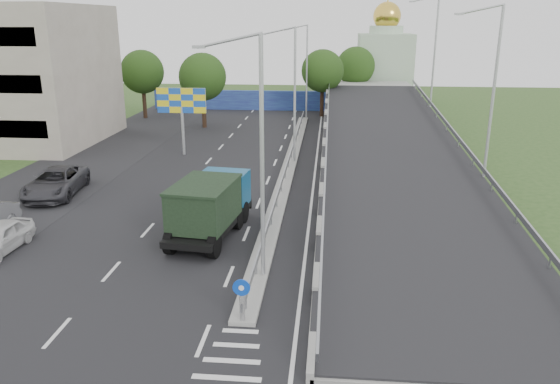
# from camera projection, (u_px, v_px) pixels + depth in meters

# --- Properties ---
(ground) EXTENTS (160.00, 160.00, 0.00)m
(ground) POSITION_uv_depth(u_px,v_px,m) (232.00, 360.00, 17.94)
(ground) COLOR #2D4C1E
(ground) RESTS_ON ground
(road_surface) EXTENTS (26.00, 90.00, 0.04)m
(road_surface) POSITION_uv_depth(u_px,v_px,m) (240.00, 184.00, 37.19)
(road_surface) COLOR black
(road_surface) RESTS_ON ground
(parking_strip) EXTENTS (8.00, 90.00, 0.05)m
(parking_strip) POSITION_uv_depth(u_px,v_px,m) (57.00, 179.00, 38.33)
(parking_strip) COLOR black
(parking_strip) RESTS_ON ground
(median) EXTENTS (1.00, 44.00, 0.20)m
(median) POSITION_uv_depth(u_px,v_px,m) (288.00, 169.00, 40.70)
(median) COLOR gray
(median) RESTS_ON ground
(overpass_ramp) EXTENTS (10.00, 50.00, 3.50)m
(overpass_ramp) POSITION_uv_depth(u_px,v_px,m) (391.00, 149.00, 39.55)
(overpass_ramp) COLOR gray
(overpass_ramp) RESTS_ON ground
(median_guardrail) EXTENTS (0.09, 44.00, 0.71)m
(median_guardrail) POSITION_uv_depth(u_px,v_px,m) (288.00, 160.00, 40.51)
(median_guardrail) COLOR gray
(median_guardrail) RESTS_ON median
(sign_bollard) EXTENTS (0.64, 0.23, 1.67)m
(sign_bollard) POSITION_uv_depth(u_px,v_px,m) (242.00, 300.00, 19.69)
(sign_bollard) COLOR black
(sign_bollard) RESTS_ON median
(lamp_post_near) EXTENTS (2.74, 0.18, 10.08)m
(lamp_post_near) POSITION_uv_depth(u_px,v_px,m) (257.00, 147.00, 21.88)
(lamp_post_near) COLOR #B2B5B7
(lamp_post_near) RESTS_ON median
(lamp_post_mid) EXTENTS (2.74, 0.18, 10.08)m
(lamp_post_mid) POSITION_uv_depth(u_px,v_px,m) (292.00, 88.00, 40.87)
(lamp_post_mid) COLOR #B2B5B7
(lamp_post_mid) RESTS_ON median
(lamp_post_far) EXTENTS (2.74, 0.18, 10.08)m
(lamp_post_far) POSITION_uv_depth(u_px,v_px,m) (305.00, 67.00, 59.87)
(lamp_post_far) COLOR #B2B5B7
(lamp_post_far) RESTS_ON median
(blue_wall) EXTENTS (30.00, 0.50, 2.40)m
(blue_wall) POSITION_uv_depth(u_px,v_px,m) (274.00, 101.00, 67.31)
(blue_wall) COLOR navy
(blue_wall) RESTS_ON ground
(church) EXTENTS (7.00, 7.00, 13.80)m
(church) POSITION_uv_depth(u_px,v_px,m) (384.00, 63.00, 72.44)
(church) COLOR #B2CCAD
(church) RESTS_ON ground
(billboard) EXTENTS (4.00, 0.24, 5.50)m
(billboard) POSITION_uv_depth(u_px,v_px,m) (182.00, 104.00, 44.06)
(billboard) COLOR #B2B5B7
(billboard) RESTS_ON ground
(tree_left_mid) EXTENTS (4.80, 4.80, 7.60)m
(tree_left_mid) POSITION_uv_depth(u_px,v_px,m) (203.00, 77.00, 55.24)
(tree_left_mid) COLOR black
(tree_left_mid) RESTS_ON ground
(tree_median_far) EXTENTS (4.80, 4.80, 7.60)m
(tree_median_far) POSITION_uv_depth(u_px,v_px,m) (323.00, 71.00, 61.79)
(tree_median_far) COLOR black
(tree_median_far) RESTS_ON ground
(tree_left_far) EXTENTS (4.80, 4.80, 7.60)m
(tree_left_far) POSITION_uv_depth(u_px,v_px,m) (142.00, 72.00, 60.69)
(tree_left_far) COLOR black
(tree_left_far) RESTS_ON ground
(tree_ramp_far) EXTENTS (4.80, 4.80, 7.60)m
(tree_ramp_far) POSITION_uv_depth(u_px,v_px,m) (356.00, 66.00, 68.09)
(tree_ramp_far) COLOR black
(tree_ramp_far) RESTS_ON ground
(dump_truck) EXTENTS (3.39, 7.20, 3.06)m
(dump_truck) POSITION_uv_depth(u_px,v_px,m) (211.00, 204.00, 27.92)
(dump_truck) COLOR black
(dump_truck) RESTS_ON ground
(parked_car_c) EXTENTS (3.56, 6.40, 1.69)m
(parked_car_c) POSITION_uv_depth(u_px,v_px,m) (56.00, 182.00, 34.63)
(parked_car_c) COLOR #343339
(parked_car_c) RESTS_ON ground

